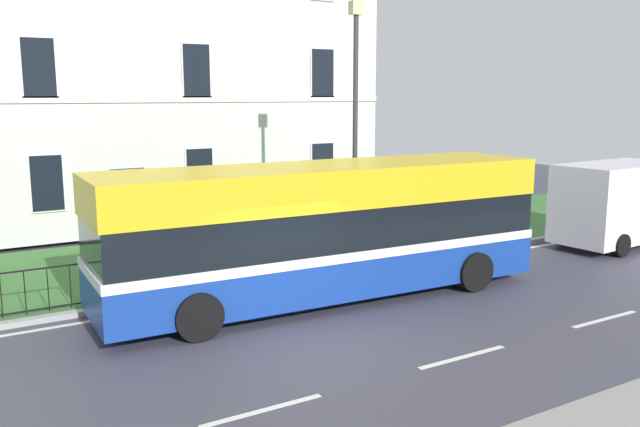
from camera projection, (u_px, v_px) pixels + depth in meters
ground_plane at (283, 327)px, 13.63m from camera, size 60.00×56.00×0.18m
georgian_townhouse at (84, 42)px, 25.05m from camera, size 19.91×10.55×12.88m
iron_verge_railing at (209, 266)px, 15.94m from camera, size 18.99×0.04×0.97m
single_decker_bus at (326, 229)px, 15.19m from camera, size 10.54×2.95×3.10m
white_panel_van at (620, 203)px, 20.79m from camera, size 5.22×2.38×2.58m
street_lamp_post at (355, 114)px, 18.46m from camera, size 0.36×0.24×7.00m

